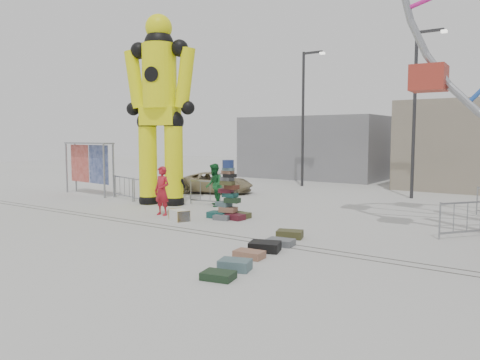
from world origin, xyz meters
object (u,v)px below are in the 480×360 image
Objects in this scene: barricade_dummy_b at (151,191)px; banner_scaffold at (89,156)px; suitcase_tower at (229,202)px; pedestrian_red at (162,191)px; barricade_dummy_c at (210,193)px; barricade_wheel_front at (467,219)px; crash_test_dummy at (160,103)px; pedestrian_green at (214,185)px; steamer_trunk at (179,215)px; lamp_post_right at (417,105)px; barricade_dummy_a at (124,188)px; pedestrian_black at (179,186)px; parked_suv at (215,183)px; lamp_post_left at (304,112)px.

banner_scaffold is at bearing 162.14° from barricade_dummy_b.
pedestrian_red is (-2.46, -0.95, 0.34)m from suitcase_tower.
barricade_dummy_c is (7.45, 0.66, -1.48)m from banner_scaffold.
crash_test_dummy is at bearing 128.69° from barricade_wheel_front.
crash_test_dummy is 4.58× the size of pedestrian_green.
crash_test_dummy is at bearing 166.27° from steamer_trunk.
lamp_post_right is at bearing 35.59° from banner_scaffold.
barricade_dummy_c is at bearing 10.90° from banner_scaffold.
suitcase_tower reaches higher than steamer_trunk.
pedestrian_black reaches higher than barricade_dummy_a.
pedestrian_black is 4.55m from parked_suv.
lamp_post_right is 7.28m from lamp_post_left.
lamp_post_right reaches higher than pedestrian_green.
pedestrian_black reaches higher than barricade_dummy_b.
parked_suv is at bearing 128.81° from suitcase_tower.
steamer_trunk is 0.49× the size of pedestrian_black.
barricade_dummy_c is at bearing 25.42° from barricade_dummy_a.
suitcase_tower is 0.25× the size of crash_test_dummy.
lamp_post_right is 14.54m from barricade_dummy_a.
pedestrian_green is (-2.23, 1.97, 0.32)m from suitcase_tower.
barricade_dummy_b is (2.05, -0.23, 0.00)m from barricade_dummy_a.
banner_scaffold is (-14.16, -8.09, -2.46)m from lamp_post_right.
lamp_post_right is at bearing 100.46° from pedestrian_green.
pedestrian_green is (2.27, 0.88, -3.55)m from crash_test_dummy.
pedestrian_green is at bearing -144.97° from pedestrian_black.
suitcase_tower is 1.07× the size of barricade_dummy_b.
lamp_post_left is 4.27× the size of pedestrian_red.
pedestrian_black is (6.26, -0.06, -1.20)m from banner_scaffold.
lamp_post_left is 4.00× the size of barricade_dummy_a.
crash_test_dummy reaches higher than pedestrian_red.
pedestrian_green is at bearing 3.17° from barricade_dummy_b.
steamer_trunk is 0.20× the size of parked_suv.
barricade_wheel_front is (12.94, 0.31, 0.00)m from barricade_dummy_b.
pedestrian_black is at bearing -134.11° from lamp_post_right.
banner_scaffold is at bearing 162.08° from pedestrian_red.
pedestrian_red is at bearing -88.08° from lamp_post_left.
barricade_dummy_c is at bearing 92.49° from pedestrian_red.
banner_scaffold is at bearing -150.26° from lamp_post_right.
lamp_post_left reaches higher than steamer_trunk.
pedestrian_red is 7.25m from parked_suv.
suitcase_tower is at bearing 175.30° from pedestrian_black.
steamer_trunk is 0.43× the size of pedestrian_red.
crash_test_dummy reaches higher than barricade_dummy_c.
suitcase_tower is 6.03m from crash_test_dummy.
pedestrian_red is 1.01× the size of pedestrian_green.
suitcase_tower is 5.26m from barricade_dummy_b.
parked_suv is at bearing -111.20° from lamp_post_left.
pedestrian_green is 4.80m from parked_suv.
lamp_post_left is 13.80m from steamer_trunk.
lamp_post_left reaches higher than pedestrian_green.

